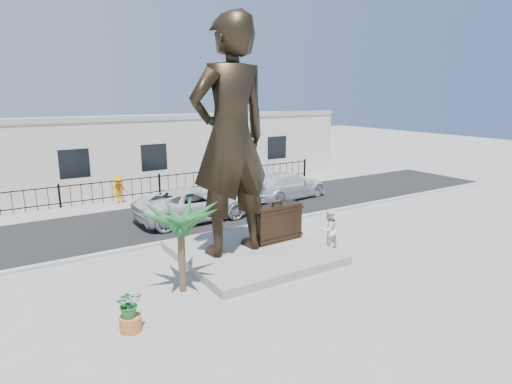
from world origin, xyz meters
TOP-DOWN VIEW (x-y plane):
  - ground at (0.00, 0.00)m, footprint 100.00×100.00m
  - street at (0.00, 8.00)m, footprint 40.00×7.00m
  - curb at (0.00, 4.50)m, footprint 40.00×0.25m
  - far_sidewalk at (0.00, 12.00)m, footprint 40.00×2.50m
  - plinth at (-0.50, 1.50)m, footprint 5.20×5.20m
  - fence at (0.00, 12.80)m, footprint 22.00×0.10m
  - building at (0.00, 17.00)m, footprint 28.00×7.00m
  - statue at (-1.26, 1.66)m, footprint 3.12×2.14m
  - suitcase at (0.81, 1.76)m, footprint 2.05×0.74m
  - tourist at (2.31, 0.42)m, footprint 0.81×0.64m
  - car_white at (-0.36, 7.00)m, footprint 5.69×2.75m
  - car_silver at (5.89, 8.11)m, footprint 5.56×2.92m
  - worker at (-2.60, 11.95)m, footprint 1.11×0.78m
  - palm_tree at (-3.83, 0.14)m, footprint 1.80×1.80m
  - planter at (-5.85, -1.27)m, footprint 0.56×0.56m
  - shrub at (-5.85, -1.27)m, footprint 0.72×0.65m

SIDE VIEW (x-z plane):
  - ground at x=0.00m, z-range 0.00..0.00m
  - palm_tree at x=-3.83m, z-range -1.60..1.60m
  - street at x=0.00m, z-range 0.00..0.01m
  - far_sidewalk at x=0.00m, z-range 0.00..0.02m
  - curb at x=0.00m, z-range 0.00..0.12m
  - plinth at x=-0.50m, z-range 0.00..0.30m
  - planter at x=-5.85m, z-range 0.00..0.40m
  - fence at x=0.00m, z-range 0.00..1.20m
  - shrub at x=-5.85m, z-range 0.40..1.13m
  - car_silver at x=5.89m, z-range 0.01..1.55m
  - car_white at x=-0.36m, z-range 0.01..1.57m
  - worker at x=-2.60m, z-range 0.02..1.58m
  - tourist at x=2.31m, z-range 0.00..1.64m
  - suitcase at x=0.81m, z-range 0.30..1.73m
  - building at x=0.00m, z-range 0.00..4.40m
  - statue at x=-1.26m, z-range 0.30..8.58m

